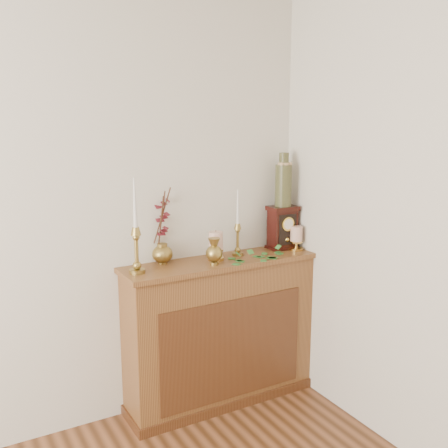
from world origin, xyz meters
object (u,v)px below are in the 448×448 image
ceramic_vase (283,182)px  ginger_jar (162,229)px  candlestick_left (136,243)px  mantel_clock (283,228)px  candlestick_center (238,234)px  bud_vase (214,252)px

ceramic_vase → ginger_jar: bearing=174.5°
candlestick_left → ginger_jar: (0.21, 0.14, 0.03)m
mantel_clock → ceramic_vase: 0.30m
candlestick_left → ceramic_vase: ceramic_vase is taller
candlestick_left → ceramic_vase: 1.06m
candlestick_left → mantel_clock: (1.03, 0.06, -0.04)m
candlestick_center → mantel_clock: bearing=1.1°
candlestick_left → bud_vase: 0.47m
ceramic_vase → candlestick_center: bearing=-178.5°
candlestick_left → mantel_clock: 1.03m
bud_vase → mantel_clock: (0.58, 0.12, 0.06)m
candlestick_center → bud_vase: size_ratio=2.59×
ceramic_vase → bud_vase: bearing=-168.0°
bud_vase → ceramic_vase: ceramic_vase is taller
bud_vase → ceramic_vase: 0.69m
candlestick_left → bud_vase: candlestick_left is taller
bud_vase → mantel_clock: size_ratio=0.56×
bud_vase → ginger_jar: bearing=139.9°
candlestick_center → ginger_jar: bearing=169.4°
candlestick_left → candlestick_center: bearing=4.3°
candlestick_center → ginger_jar: 0.48m
candlestick_center → bud_vase: (-0.23, -0.11, -0.06)m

